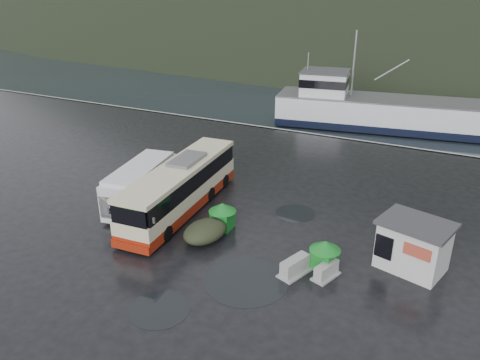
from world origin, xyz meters
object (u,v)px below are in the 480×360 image
at_px(waste_bin_left, 223,228).
at_px(dome_tent, 205,240).
at_px(coach_bus, 182,209).
at_px(white_van, 143,205).
at_px(waste_bin_right, 323,268).
at_px(jersey_barrier_b, 294,274).
at_px(jersey_barrier_a, 326,277).
at_px(ticket_kiosk, 409,268).
at_px(fishing_trawler, 376,115).

bearing_deg(waste_bin_left, dome_tent, -98.24).
distance_m(coach_bus, white_van, 2.69).
bearing_deg(dome_tent, waste_bin_right, 1.94).
bearing_deg(waste_bin_right, dome_tent, -178.06).
xyz_separation_m(white_van, waste_bin_right, (12.54, -1.83, 0.00)).
distance_m(white_van, jersey_barrier_b, 11.76).
xyz_separation_m(waste_bin_left, waste_bin_right, (6.48, -1.38, 0.00)).
xyz_separation_m(waste_bin_right, jersey_barrier_a, (0.32, -0.69, 0.00)).
height_order(ticket_kiosk, jersey_barrier_b, ticket_kiosk).
bearing_deg(coach_bus, jersey_barrier_a, -20.44).
relative_size(coach_bus, waste_bin_right, 7.20).
xyz_separation_m(white_van, ticket_kiosk, (16.42, 0.11, 0.00)).
xyz_separation_m(waste_bin_left, dome_tent, (-0.23, -1.61, 0.00)).
bearing_deg(ticket_kiosk, waste_bin_right, -137.64).
relative_size(coach_bus, ticket_kiosk, 3.38).
bearing_deg(fishing_trawler, coach_bus, -112.21).
distance_m(white_van, dome_tent, 6.18).
xyz_separation_m(white_van, dome_tent, (5.82, -2.06, 0.00)).
height_order(white_van, jersey_barrier_a, white_van).
bearing_deg(coach_bus, ticket_kiosk, -5.57).
height_order(white_van, waste_bin_right, white_van).
distance_m(white_van, jersey_barrier_a, 13.10).
xyz_separation_m(ticket_kiosk, fishing_trawler, (-7.17, 28.23, 0.00)).
relative_size(dome_tent, jersey_barrier_a, 1.82).
height_order(dome_tent, ticket_kiosk, ticket_kiosk).
height_order(coach_bus, dome_tent, coach_bus).
xyz_separation_m(dome_tent, fishing_trawler, (3.43, 30.40, 0.00)).
height_order(coach_bus, waste_bin_right, coach_bus).
xyz_separation_m(white_van, fishing_trawler, (9.25, 28.34, 0.00)).
height_order(waste_bin_left, dome_tent, waste_bin_left).
bearing_deg(jersey_barrier_b, waste_bin_left, 154.96).
relative_size(coach_bus, waste_bin_left, 7.01).
bearing_deg(fishing_trawler, waste_bin_right, -92.62).
bearing_deg(coach_bus, jersey_barrier_b, -25.46).
bearing_deg(ticket_kiosk, waste_bin_left, -161.12).
bearing_deg(white_van, coach_bus, 1.83).
height_order(coach_bus, jersey_barrier_b, coach_bus).
relative_size(white_van, jersey_barrier_b, 3.68).
bearing_deg(ticket_kiosk, fishing_trawler, 120.05).
xyz_separation_m(dome_tent, jersey_barrier_b, (5.57, -0.88, 0.00)).
bearing_deg(fishing_trawler, ticket_kiosk, -84.58).
distance_m(waste_bin_left, dome_tent, 1.63).
relative_size(coach_bus, jersey_barrier_a, 7.37).
distance_m(ticket_kiosk, jersey_barrier_a, 4.43).
bearing_deg(fishing_trawler, jersey_barrier_a, -92.17).
distance_m(coach_bus, jersey_barrier_b, 9.41).
bearing_deg(white_van, ticket_kiosk, -9.13).
relative_size(coach_bus, dome_tent, 4.04).
relative_size(waste_bin_left, dome_tent, 0.58).
bearing_deg(ticket_kiosk, white_van, -163.81).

